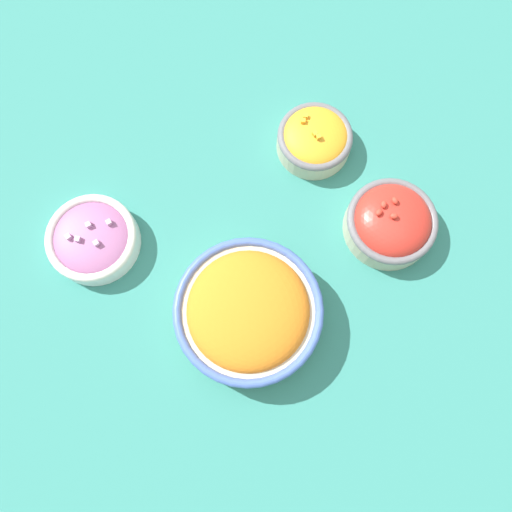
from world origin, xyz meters
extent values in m
plane|color=#337F75|center=(0.00, 0.00, 0.00)|extent=(3.00, 3.00, 0.00)
cylinder|color=beige|center=(0.04, 0.07, 0.03)|extent=(0.20, 0.20, 0.05)
torus|color=#4766B7|center=(0.04, 0.07, 0.05)|extent=(0.20, 0.20, 0.01)
ellipsoid|color=orange|center=(0.04, 0.07, 0.05)|extent=(0.16, 0.16, 0.06)
cylinder|color=beige|center=(-0.15, -0.14, 0.02)|extent=(0.11, 0.11, 0.03)
torus|color=slate|center=(-0.15, -0.14, 0.03)|extent=(0.11, 0.11, 0.01)
ellipsoid|color=orange|center=(-0.15, -0.14, 0.03)|extent=(0.10, 0.10, 0.03)
cube|color=#F4A828|center=(-0.15, -0.17, 0.05)|extent=(0.01, 0.01, 0.01)
cube|color=#F4A828|center=(-0.15, -0.13, 0.05)|extent=(0.01, 0.01, 0.01)
cube|color=#F4A828|center=(-0.14, -0.16, 0.05)|extent=(0.01, 0.01, 0.01)
cube|color=#F4A828|center=(-0.15, -0.13, 0.05)|extent=(0.01, 0.01, 0.01)
cylinder|color=white|center=(0.21, -0.11, 0.02)|extent=(0.13, 0.13, 0.03)
torus|color=silver|center=(0.21, -0.11, 0.03)|extent=(0.13, 0.13, 0.01)
ellipsoid|color=#9E5B8E|center=(0.21, -0.11, 0.03)|extent=(0.11, 0.11, 0.02)
cube|color=#C699C1|center=(0.22, -0.11, 0.04)|extent=(0.01, 0.01, 0.01)
cube|color=#C699C1|center=(0.24, -0.12, 0.04)|extent=(0.01, 0.01, 0.01)
cube|color=#C699C1|center=(0.18, -0.12, 0.04)|extent=(0.01, 0.01, 0.01)
cube|color=#C699C1|center=(0.20, -0.13, 0.04)|extent=(0.01, 0.01, 0.01)
cube|color=#C699C1|center=(0.20, -0.10, 0.04)|extent=(0.01, 0.01, 0.01)
cylinder|color=beige|center=(-0.20, 0.03, 0.02)|extent=(0.13, 0.13, 0.04)
torus|color=slate|center=(-0.20, 0.03, 0.04)|extent=(0.13, 0.13, 0.01)
ellipsoid|color=red|center=(-0.20, 0.03, 0.04)|extent=(0.11, 0.11, 0.05)
ellipsoid|color=red|center=(-0.18, 0.01, 0.06)|extent=(0.01, 0.01, 0.01)
ellipsoid|color=red|center=(-0.20, 0.01, 0.06)|extent=(0.01, 0.01, 0.01)
ellipsoid|color=red|center=(-0.19, 0.01, 0.06)|extent=(0.01, 0.01, 0.01)
ellipsoid|color=red|center=(-0.19, 0.03, 0.07)|extent=(0.01, 0.01, 0.01)
camera|label=1|loc=(0.07, 0.17, 0.71)|focal=35.00mm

